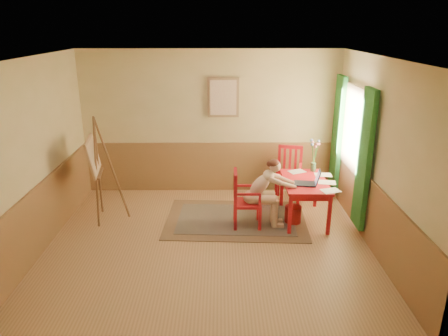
{
  "coord_description": "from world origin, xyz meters",
  "views": [
    {
      "loc": [
        0.2,
        -5.77,
        3.23
      ],
      "look_at": [
        0.25,
        0.55,
        1.05
      ],
      "focal_mm": 33.58,
      "sensor_mm": 36.0,
      "label": 1
    }
  ],
  "objects_px": {
    "chair_left": "(244,199)",
    "easel": "(96,160)",
    "table": "(305,186)",
    "laptop": "(309,182)",
    "chair_back": "(289,174)",
    "figure": "(264,190)"
  },
  "relations": [
    {
      "from": "table",
      "to": "laptop",
      "type": "distance_m",
      "value": 0.23
    },
    {
      "from": "figure",
      "to": "easel",
      "type": "height_order",
      "value": "easel"
    },
    {
      "from": "laptop",
      "to": "easel",
      "type": "distance_m",
      "value": 3.57
    },
    {
      "from": "chair_left",
      "to": "easel",
      "type": "distance_m",
      "value": 2.57
    },
    {
      "from": "chair_left",
      "to": "easel",
      "type": "bearing_deg",
      "value": 173.26
    },
    {
      "from": "table",
      "to": "easel",
      "type": "xyz_separation_m",
      "value": [
        -3.52,
        0.05,
        0.45
      ]
    },
    {
      "from": "laptop",
      "to": "figure",
      "type": "bearing_deg",
      "value": -175.39
    },
    {
      "from": "table",
      "to": "laptop",
      "type": "relative_size",
      "value": 2.69
    },
    {
      "from": "figure",
      "to": "laptop",
      "type": "distance_m",
      "value": 0.75
    },
    {
      "from": "chair_back",
      "to": "figure",
      "type": "xyz_separation_m",
      "value": [
        -0.58,
        -1.09,
        0.12
      ]
    },
    {
      "from": "table",
      "to": "chair_left",
      "type": "bearing_deg",
      "value": -166.97
    },
    {
      "from": "chair_left",
      "to": "chair_back",
      "type": "xyz_separation_m",
      "value": [
        0.91,
        1.1,
        0.04
      ]
    },
    {
      "from": "figure",
      "to": "chair_left",
      "type": "bearing_deg",
      "value": -179.22
    },
    {
      "from": "table",
      "to": "chair_back",
      "type": "bearing_deg",
      "value": 98.93
    },
    {
      "from": "chair_left",
      "to": "table",
      "type": "bearing_deg",
      "value": 13.03
    },
    {
      "from": "chair_back",
      "to": "laptop",
      "type": "xyz_separation_m",
      "value": [
        0.16,
        -1.03,
        0.25
      ]
    },
    {
      "from": "table",
      "to": "easel",
      "type": "relative_size",
      "value": 0.67
    },
    {
      "from": "table",
      "to": "easel",
      "type": "bearing_deg",
      "value": 179.14
    },
    {
      "from": "chair_back",
      "to": "laptop",
      "type": "bearing_deg",
      "value": -81.11
    },
    {
      "from": "chair_left",
      "to": "laptop",
      "type": "distance_m",
      "value": 1.11
    },
    {
      "from": "chair_left",
      "to": "chair_back",
      "type": "relative_size",
      "value": 0.93
    },
    {
      "from": "figure",
      "to": "laptop",
      "type": "relative_size",
      "value": 2.61
    }
  ]
}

